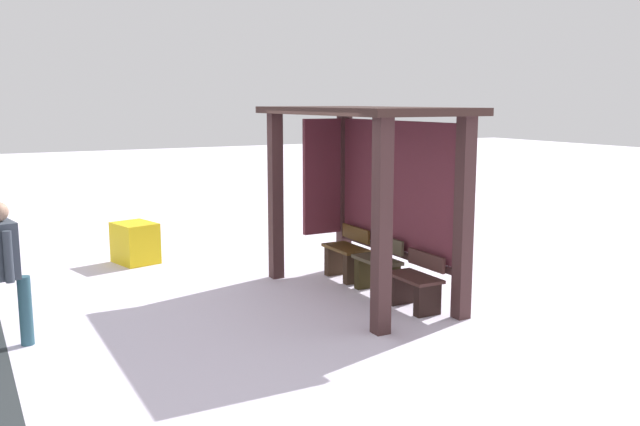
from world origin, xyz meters
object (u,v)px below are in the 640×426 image
at_px(bench_left_inside, 346,257).
at_px(person_walking, 2,263).
at_px(bus_shelter, 368,162).
at_px(grit_bin, 135,243).
at_px(bench_right_inside, 415,286).
at_px(bench_center_inside, 378,269).

distance_m(bench_left_inside, person_walking, 4.77).
bearing_deg(bus_shelter, bench_left_inside, 171.45).
relative_size(person_walking, grit_bin, 2.26).
xyz_separation_m(bus_shelter, bench_right_inside, (0.96, 0.12, -1.51)).
height_order(bench_left_inside, grit_bin, bench_left_inside).
bearing_deg(person_walking, bench_left_inside, 98.43).
xyz_separation_m(person_walking, grit_bin, (-3.22, 2.15, -0.59)).
bearing_deg(bench_center_inside, bench_right_inside, 0.16).
xyz_separation_m(bus_shelter, bench_left_inside, (-0.76, 0.11, -1.48)).
bearing_deg(person_walking, bench_right_inside, 77.59).
height_order(bench_left_inside, bench_center_inside, same).
relative_size(bench_left_inside, person_walking, 0.49).
xyz_separation_m(bench_left_inside, grit_bin, (-2.53, -2.53, 0.00)).
relative_size(bench_center_inside, bench_right_inside, 1.01).
bearing_deg(bus_shelter, bench_right_inside, 6.89).
height_order(bench_center_inside, person_walking, person_walking).
relative_size(bench_left_inside, bench_right_inside, 1.01).
height_order(bench_right_inside, person_walking, person_walking).
height_order(bus_shelter, grit_bin, bus_shelter).
bearing_deg(grit_bin, person_walking, -33.71).
bearing_deg(grit_bin, bus_shelter, 36.32).
xyz_separation_m(bench_left_inside, person_walking, (0.69, -4.68, 0.59)).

